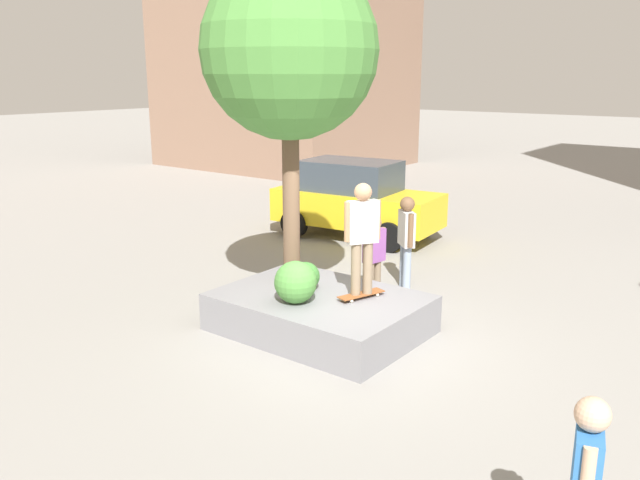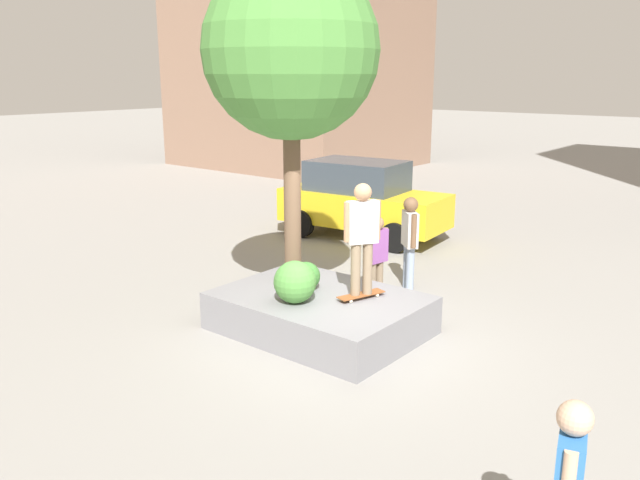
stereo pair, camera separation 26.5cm
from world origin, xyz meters
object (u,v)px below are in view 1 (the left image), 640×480
(planter_ledge, at_px, (320,313))
(taxi_cab, at_px, (355,199))
(skateboard, at_px, (361,295))
(passerby_with_bag, at_px, (374,253))
(plaza_tree, at_px, (289,52))
(skateboarder, at_px, (362,231))
(pedestrian_crossing, at_px, (406,236))

(planter_ledge, distance_m, taxi_cab, 6.31)
(skateboard, distance_m, passerby_with_bag, 1.57)
(plaza_tree, xyz_separation_m, taxi_cab, (-2.29, 5.19, -3.36))
(skateboard, distance_m, taxi_cab, 6.37)
(plaza_tree, distance_m, skateboard, 3.93)
(plaza_tree, xyz_separation_m, skateboard, (1.40, 0.01, -3.67))
(skateboard, height_order, skateboarder, skateboarder)
(skateboarder, bearing_deg, skateboard, 82.87)
(skateboarder, relative_size, pedestrian_crossing, 0.98)
(passerby_with_bag, bearing_deg, skateboarder, -64.24)
(skateboard, bearing_deg, passerby_with_bag, 115.76)
(taxi_cab, bearing_deg, skateboard, -54.48)
(planter_ledge, height_order, plaza_tree, plaza_tree)
(skateboard, bearing_deg, planter_ledge, -155.19)
(taxi_cab, xyz_separation_m, pedestrian_crossing, (3.08, -2.76, 0.06))
(pedestrian_crossing, bearing_deg, passerby_with_bag, -93.54)
(plaza_tree, xyz_separation_m, skateboarder, (1.40, 0.01, -2.65))
(skateboard, relative_size, taxi_cab, 0.19)
(taxi_cab, relative_size, pedestrian_crossing, 2.40)
(skateboard, height_order, passerby_with_bag, passerby_with_bag)
(skateboard, distance_m, pedestrian_crossing, 2.52)
(skateboard, relative_size, passerby_with_bag, 0.52)
(skateboard, height_order, taxi_cab, taxi_cab)
(planter_ledge, bearing_deg, taxi_cab, 119.56)
(planter_ledge, relative_size, skateboarder, 1.79)
(plaza_tree, relative_size, pedestrian_crossing, 2.88)
(planter_ledge, height_order, taxi_cab, taxi_cab)
(skateboard, xyz_separation_m, passerby_with_bag, (-0.67, 1.40, 0.26))
(planter_ledge, height_order, skateboarder, skateboarder)
(plaza_tree, height_order, skateboard, plaza_tree)
(planter_ledge, relative_size, passerby_with_bag, 1.97)
(pedestrian_crossing, bearing_deg, planter_ledge, -89.79)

